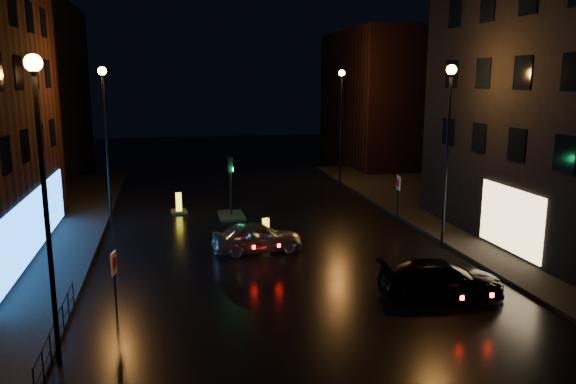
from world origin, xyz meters
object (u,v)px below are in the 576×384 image
object	(u,v)px
traffic_signal	(231,208)
road_sign_left	(114,269)
silver_hatchback	(257,237)
bollard_far	(179,208)
dark_sedan	(441,279)
road_sign_right	(398,187)
bollard_near	(266,235)

from	to	relation	value
traffic_signal	road_sign_left	bearing A→B (deg)	-112.05
silver_hatchback	road_sign_left	bearing A→B (deg)	134.04
silver_hatchback	bollard_far	bearing A→B (deg)	18.08
silver_hatchback	road_sign_left	distance (m)	8.42
dark_sedan	road_sign_left	distance (m)	11.41
traffic_signal	road_sign_right	world-z (taller)	traffic_signal
dark_sedan	bollard_far	world-z (taller)	dark_sedan
road_sign_right	dark_sedan	bearing A→B (deg)	81.45
traffic_signal	dark_sedan	bearing A→B (deg)	-66.02
bollard_near	bollard_far	world-z (taller)	bollard_far
traffic_signal	silver_hatchback	size ratio (longest dim) A/B	0.85
dark_sedan	bollard_near	distance (m)	9.84
bollard_far	road_sign_left	size ratio (longest dim) A/B	0.63
bollard_far	traffic_signal	bearing A→B (deg)	-32.60
silver_hatchback	road_sign_right	bearing A→B (deg)	-66.01
traffic_signal	road_sign_left	size ratio (longest dim) A/B	1.53
dark_sedan	road_sign_right	size ratio (longest dim) A/B	1.83
road_sign_right	road_sign_left	bearing A→B (deg)	43.07
bollard_near	bollard_far	distance (m)	7.81
silver_hatchback	bollard_far	size ratio (longest dim) A/B	2.85
silver_hatchback	road_sign_left	world-z (taller)	road_sign_left
bollard_near	dark_sedan	bearing A→B (deg)	-79.34
bollard_near	road_sign_left	size ratio (longest dim) A/B	0.64
silver_hatchback	bollard_near	bearing A→B (deg)	-24.55
bollard_near	road_sign_right	size ratio (longest dim) A/B	0.58
silver_hatchback	road_sign_right	size ratio (longest dim) A/B	1.65
bollard_near	road_sign_right	distance (m)	8.56
bollard_near	silver_hatchback	bearing A→B (deg)	-131.01
traffic_signal	bollard_far	bearing A→B (deg)	151.65
dark_sedan	road_sign_right	bearing A→B (deg)	-8.69
silver_hatchback	bollard_near	xyz separation A→B (m)	(0.72, 1.83, -0.46)
dark_sedan	road_sign_left	xyz separation A→B (m)	(-11.35, 0.54, 1.03)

